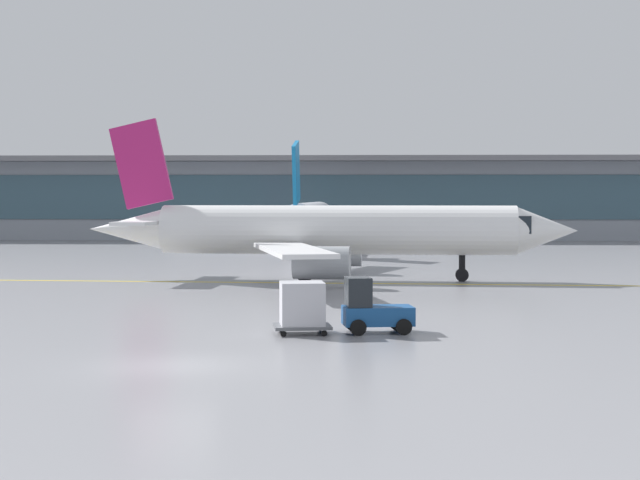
# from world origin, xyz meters

# --- Properties ---
(ground_plane) EXTENTS (400.00, 400.00, 0.00)m
(ground_plane) POSITION_xyz_m (0.00, 0.00, 0.00)
(ground_plane) COLOR gray
(taxiway_centreline_stripe) EXTENTS (109.77, 7.78, 0.01)m
(taxiway_centreline_stripe) POSITION_xyz_m (4.38, 29.02, 0.00)
(taxiway_centreline_stripe) COLOR yellow
(taxiway_centreline_stripe) RESTS_ON ground_plane
(terminal_concourse) EXTENTS (222.87, 11.00, 9.60)m
(terminal_concourse) POSITION_xyz_m (0.00, 88.76, 4.92)
(terminal_concourse) COLOR #8C939E
(terminal_concourse) RESTS_ON ground_plane
(gate_airplane_1) EXTENTS (27.37, 29.45, 9.76)m
(gate_airplane_1) POSITION_xyz_m (1.09, 65.49, 2.93)
(gate_airplane_1) COLOR silver
(gate_airplane_1) RESTS_ON ground_plane
(taxiing_regional_jet) EXTENTS (29.84, 27.69, 9.88)m
(taxiing_regional_jet) POSITION_xyz_m (4.00, 31.05, 2.96)
(taxiing_regional_jet) COLOR white
(taxiing_regional_jet) RESTS_ON ground_plane
(baggage_tug) EXTENTS (2.78, 1.94, 2.10)m
(baggage_tug) POSITION_xyz_m (6.13, 7.59, 0.89)
(baggage_tug) COLOR #194C8C
(baggage_tug) RESTS_ON ground_plane
(cargo_dolly_lead) EXTENTS (2.31, 1.89, 1.94)m
(cargo_dolly_lead) POSITION_xyz_m (3.53, 7.20, 1.05)
(cargo_dolly_lead) COLOR #595B60
(cargo_dolly_lead) RESTS_ON ground_plane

